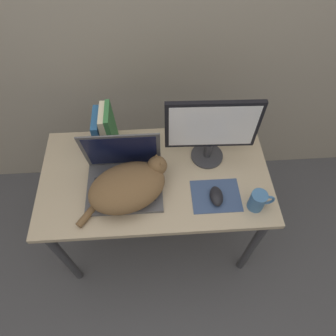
{
  "coord_description": "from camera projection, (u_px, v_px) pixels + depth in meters",
  "views": [
    {
      "loc": [
        0.01,
        -0.51,
        1.97
      ],
      "look_at": [
        0.06,
        0.28,
        0.83
      ],
      "focal_mm": 32.0,
      "sensor_mm": 36.0,
      "label": 1
    }
  ],
  "objects": [
    {
      "name": "computer_mouse",
      "position": [
        216.0,
        196.0,
        1.39
      ],
      "size": [
        0.06,
        0.11,
        0.04
      ],
      "color": "black",
      "rests_on": "mousepad"
    },
    {
      "name": "ground_plane",
      "position": [
        161.0,
        278.0,
        1.91
      ],
      "size": [
        12.0,
        12.0,
        0.0
      ],
      "primitive_type": "plane",
      "color": "#4C4C51"
    },
    {
      "name": "external_monitor",
      "position": [
        212.0,
        129.0,
        1.38
      ],
      "size": [
        0.43,
        0.16,
        0.38
      ],
      "color": "#333338",
      "rests_on": "desk"
    },
    {
      "name": "book_row",
      "position": [
        105.0,
        130.0,
        1.5
      ],
      "size": [
        0.11,
        0.17,
        0.25
      ],
      "color": "#285B93",
      "rests_on": "desk"
    },
    {
      "name": "mug",
      "position": [
        258.0,
        201.0,
        1.35
      ],
      "size": [
        0.12,
        0.07,
        0.1
      ],
      "color": "teal",
      "rests_on": "desk"
    },
    {
      "name": "laptop",
      "position": [
        124.0,
        176.0,
        1.42
      ],
      "size": [
        0.36,
        0.28,
        0.29
      ],
      "color": "#4C4C51",
      "rests_on": "desk"
    },
    {
      "name": "mousepad",
      "position": [
        216.0,
        196.0,
        1.42
      ],
      "size": [
        0.23,
        0.18,
        0.0
      ],
      "color": "#384C75",
      "rests_on": "desk"
    },
    {
      "name": "desk",
      "position": [
        156.0,
        185.0,
        1.56
      ],
      "size": [
        1.14,
        0.62,
        0.73
      ],
      "color": "tan",
      "rests_on": "ground_plane"
    },
    {
      "name": "cat",
      "position": [
        129.0,
        186.0,
        1.36
      ],
      "size": [
        0.44,
        0.36,
        0.15
      ],
      "color": "brown",
      "rests_on": "desk"
    }
  ]
}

